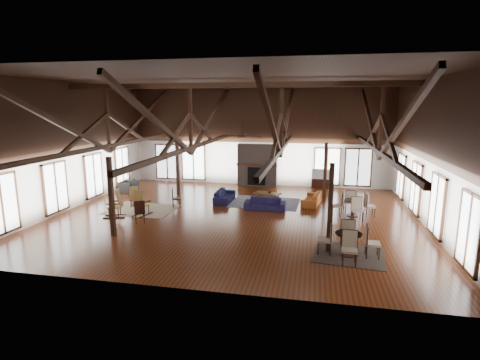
% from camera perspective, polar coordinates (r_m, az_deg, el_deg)
% --- Properties ---
extents(floor, '(16.00, 16.00, 0.00)m').
position_cam_1_polar(floor, '(17.00, -0.77, -5.47)').
color(floor, '#582E12').
rests_on(floor, ground).
extents(ceiling, '(16.00, 14.00, 0.02)m').
position_cam_1_polar(ceiling, '(16.32, -0.82, 15.15)').
color(ceiling, black).
rests_on(ceiling, wall_back).
extents(wall_back, '(16.00, 0.02, 6.00)m').
position_cam_1_polar(wall_back, '(23.25, 2.83, 6.57)').
color(wall_back, silver).
rests_on(wall_back, floor).
extents(wall_front, '(16.00, 0.02, 6.00)m').
position_cam_1_polar(wall_front, '(9.73, -9.41, -0.10)').
color(wall_front, silver).
rests_on(wall_front, floor).
extents(wall_left, '(0.02, 14.00, 6.00)m').
position_cam_1_polar(wall_left, '(19.67, -24.32, 4.74)').
color(wall_left, silver).
rests_on(wall_left, floor).
extents(wall_right, '(0.02, 14.00, 6.00)m').
position_cam_1_polar(wall_right, '(16.68, 27.24, 3.50)').
color(wall_right, silver).
rests_on(wall_right, floor).
extents(roof_truss, '(15.60, 14.07, 3.14)m').
position_cam_1_polar(roof_truss, '(16.30, -0.80, 8.22)').
color(roof_truss, black).
rests_on(roof_truss, wall_back).
extents(post_grid, '(8.16, 7.16, 3.05)m').
position_cam_1_polar(post_grid, '(16.62, -0.78, -0.43)').
color(post_grid, black).
rests_on(post_grid, floor).
extents(fireplace, '(2.50, 0.69, 2.60)m').
position_cam_1_polar(fireplace, '(23.13, 2.66, 2.28)').
color(fireplace, '#6B5852').
rests_on(fireplace, floor).
extents(ceiling_fan, '(1.60, 1.60, 0.75)m').
position_cam_1_polar(ceiling_fan, '(15.24, 0.26, 6.90)').
color(ceiling_fan, black).
rests_on(ceiling_fan, roof_truss).
extents(sofa_navy_front, '(1.94, 0.77, 0.56)m').
position_cam_1_polar(sofa_navy_front, '(17.95, 3.82, -3.66)').
color(sofa_navy_front, '#1C1842').
rests_on(sofa_navy_front, floor).
extents(sofa_navy_left, '(1.99, 0.79, 0.58)m').
position_cam_1_polar(sofa_navy_left, '(19.49, -2.38, -2.42)').
color(sofa_navy_left, '#171840').
rests_on(sofa_navy_left, floor).
extents(sofa_orange, '(2.05, 1.06, 0.57)m').
position_cam_1_polar(sofa_orange, '(19.24, 10.88, -2.80)').
color(sofa_orange, '#B55C23').
rests_on(sofa_orange, floor).
extents(coffee_table, '(1.45, 0.99, 0.51)m').
position_cam_1_polar(coffee_table, '(19.22, 4.17, -2.14)').
color(coffee_table, brown).
rests_on(coffee_table, floor).
extents(vase, '(0.24, 0.24, 0.19)m').
position_cam_1_polar(vase, '(19.14, 4.54, -1.73)').
color(vase, '#B2B2B2').
rests_on(vase, coffee_table).
extents(armchair, '(1.03, 0.92, 0.63)m').
position_cam_1_polar(armchair, '(22.44, -16.64, -1.00)').
color(armchair, '#2B2B2D').
rests_on(armchair, floor).
extents(side_table_lamp, '(0.45, 0.45, 1.14)m').
position_cam_1_polar(side_table_lamp, '(23.28, -16.46, -0.26)').
color(side_table_lamp, black).
rests_on(side_table_lamp, floor).
extents(rocking_chair_a, '(0.70, 0.88, 1.00)m').
position_cam_1_polar(rocking_chair_a, '(19.27, -15.81, -2.45)').
color(rocking_chair_a, olive).
rests_on(rocking_chair_a, floor).
extents(rocking_chair_b, '(0.66, 0.99, 1.18)m').
position_cam_1_polar(rocking_chair_b, '(17.45, -14.96, -3.53)').
color(rocking_chair_b, olive).
rests_on(rocking_chair_b, floor).
extents(rocking_chair_c, '(1.05, 0.76, 1.22)m').
position_cam_1_polar(rocking_chair_c, '(17.56, -18.25, -3.55)').
color(rocking_chair_c, olive).
rests_on(rocking_chair_c, floor).
extents(side_chair_a, '(0.55, 0.55, 0.98)m').
position_cam_1_polar(side_chair_a, '(18.50, -9.97, -2.43)').
color(side_chair_a, black).
rests_on(side_chair_a, floor).
extents(side_chair_b, '(0.58, 0.58, 1.01)m').
position_cam_1_polar(side_chair_b, '(16.31, -15.05, -4.45)').
color(side_chair_b, black).
rests_on(side_chair_b, floor).
extents(cafe_table_near, '(2.04, 2.04, 1.06)m').
position_cam_1_polar(cafe_table_near, '(13.02, 16.19, -8.77)').
color(cafe_table_near, black).
rests_on(cafe_table_near, floor).
extents(cafe_table_far, '(2.01, 2.01, 1.03)m').
position_cam_1_polar(cafe_table_far, '(17.59, 16.85, -3.65)').
color(cafe_table_far, black).
rests_on(cafe_table_far, floor).
extents(cup_near, '(0.15, 0.15, 0.10)m').
position_cam_1_polar(cup_near, '(12.86, 15.90, -7.65)').
color(cup_near, '#B2B2B2').
rests_on(cup_near, cafe_table_near).
extents(cup_far, '(0.13, 0.13, 0.09)m').
position_cam_1_polar(cup_far, '(17.54, 16.83, -2.78)').
color(cup_far, '#B2B2B2').
rests_on(cup_far, cafe_table_far).
extents(tv_console, '(1.13, 0.42, 0.56)m').
position_cam_1_polar(tv_console, '(23.14, 12.23, -0.50)').
color(tv_console, black).
rests_on(tv_console, floor).
extents(television, '(1.07, 0.21, 0.61)m').
position_cam_1_polar(television, '(23.03, 12.24, 0.93)').
color(television, '#B2B2B2').
rests_on(television, tv_console).
extents(rug_tan, '(3.13, 2.50, 0.01)m').
position_cam_1_polar(rug_tan, '(18.58, -14.67, -4.37)').
color(rug_tan, tan).
rests_on(rug_tan, floor).
extents(rug_navy, '(3.53, 2.71, 0.01)m').
position_cam_1_polar(rug_navy, '(19.27, 3.83, -3.46)').
color(rug_navy, '#1A254B').
rests_on(rug_navy, floor).
extents(rug_dark, '(2.52, 2.34, 0.01)m').
position_cam_1_polar(rug_dark, '(13.25, 16.28, -10.85)').
color(rug_dark, black).
rests_on(rug_dark, floor).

